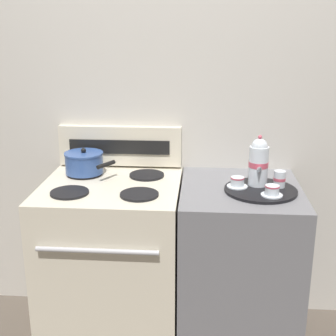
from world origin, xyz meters
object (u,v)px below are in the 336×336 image
teacup_left (272,191)px  teacup_right (237,182)px  saucepan (84,163)px  creamer_jug (280,179)px  teapot (259,162)px  stove (113,263)px  serving_tray (261,190)px

teacup_left → teacup_right: (-0.16, 0.11, 0.00)m
saucepan → creamer_jug: size_ratio=3.43×
teacup_left → teapot: bearing=109.1°
stove → teacup_left: size_ratio=8.90×
teapot → teacup_left: 0.19m
serving_tray → creamer_jug: creamer_jug is taller
stove → saucepan: (-0.17, 0.15, 0.52)m
serving_tray → teapot: (-0.01, 0.06, 0.13)m
stove → teacup_left: teacup_left is taller
serving_tray → teapot: teapot is taller
saucepan → teacup_right: size_ratio=2.76×
teacup_left → creamer_jug: bearing=67.8°
teacup_left → creamer_jug: (0.05, 0.13, 0.02)m
teacup_left → serving_tray: bearing=114.5°
stove → teacup_left: bearing=-9.8°
saucepan → serving_tray: saucepan is taller
stove → teacup_right: bearing=-2.3°
teapot → teacup_right: bearing=-159.5°
teapot → teacup_left: bearing=-70.9°
saucepan → teacup_left: saucepan is taller
saucepan → teapot: 0.93m
stove → teapot: size_ratio=3.57×
creamer_jug → teapot: bearing=168.3°
serving_tray → teacup_left: 0.11m
creamer_jug → teacup_left: bearing=-112.2°
teacup_right → creamer_jug: 0.21m
teapot → teacup_left: (0.05, -0.15, -0.10)m
saucepan → serving_tray: bearing=-11.9°
serving_tray → creamer_jug: size_ratio=4.30×
teacup_right → saucepan: bearing=167.9°
teapot → serving_tray: bearing=-80.0°
stove → serving_tray: bearing=-3.5°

